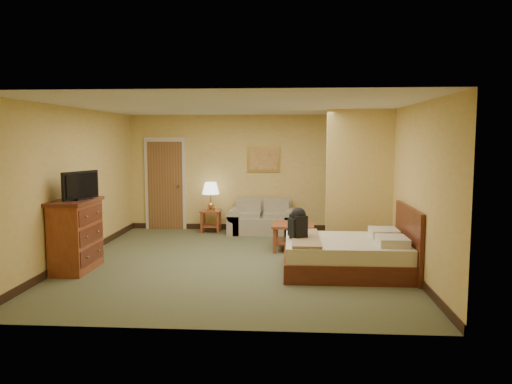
# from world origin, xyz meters

# --- Properties ---
(floor) EXTENTS (6.00, 6.00, 0.00)m
(floor) POSITION_xyz_m (0.00, 0.00, 0.00)
(floor) COLOR #515537
(floor) RESTS_ON ground
(ceiling) EXTENTS (6.00, 6.00, 0.00)m
(ceiling) POSITION_xyz_m (0.00, 0.00, 2.60)
(ceiling) COLOR white
(ceiling) RESTS_ON back_wall
(back_wall) EXTENTS (5.50, 0.02, 2.60)m
(back_wall) POSITION_xyz_m (0.00, 3.00, 1.30)
(back_wall) COLOR #D5B35B
(back_wall) RESTS_ON floor
(left_wall) EXTENTS (0.02, 6.00, 2.60)m
(left_wall) POSITION_xyz_m (-2.75, 0.00, 1.30)
(left_wall) COLOR #D5B35B
(left_wall) RESTS_ON floor
(right_wall) EXTENTS (0.02, 6.00, 2.60)m
(right_wall) POSITION_xyz_m (2.75, 0.00, 1.30)
(right_wall) COLOR #D5B35B
(right_wall) RESTS_ON floor
(partition) EXTENTS (1.20, 0.15, 2.60)m
(partition) POSITION_xyz_m (2.15, 0.93, 1.30)
(partition) COLOR #D5B35B
(partition) RESTS_ON floor
(door) EXTENTS (0.94, 0.16, 2.10)m
(door) POSITION_xyz_m (-1.95, 2.96, 1.03)
(door) COLOR beige
(door) RESTS_ON floor
(baseboard) EXTENTS (5.50, 0.02, 0.12)m
(baseboard) POSITION_xyz_m (0.00, 2.99, 0.06)
(baseboard) COLOR black
(baseboard) RESTS_ON floor
(loveseat) EXTENTS (1.50, 0.70, 0.76)m
(loveseat) POSITION_xyz_m (0.29, 2.57, 0.25)
(loveseat) COLOR gray
(loveseat) RESTS_ON floor
(side_table) EXTENTS (0.45, 0.45, 0.49)m
(side_table) POSITION_xyz_m (-0.86, 2.65, 0.33)
(side_table) COLOR maroon
(side_table) RESTS_ON floor
(table_lamp) EXTENTS (0.37, 0.37, 0.62)m
(table_lamp) POSITION_xyz_m (-0.86, 2.65, 0.96)
(table_lamp) COLOR #A8763D
(table_lamp) RESTS_ON side_table
(coffee_table) EXTENTS (0.79, 0.79, 0.49)m
(coffee_table) POSITION_xyz_m (0.96, 1.00, 0.35)
(coffee_table) COLOR maroon
(coffee_table) RESTS_ON floor
(wall_picture) EXTENTS (0.73, 0.04, 0.57)m
(wall_picture) POSITION_xyz_m (0.29, 2.97, 1.60)
(wall_picture) COLOR #B78E3F
(wall_picture) RESTS_ON back_wall
(dresser) EXTENTS (0.56, 1.06, 1.13)m
(dresser) POSITION_xyz_m (-2.48, -0.69, 0.57)
(dresser) COLOR maroon
(dresser) RESTS_ON floor
(tv) EXTENTS (0.31, 0.70, 0.45)m
(tv) POSITION_xyz_m (-2.38, -0.69, 1.34)
(tv) COLOR black
(tv) RESTS_ON dresser
(bed) EXTENTS (1.94, 1.61, 1.04)m
(bed) POSITION_xyz_m (1.82, -0.53, 0.29)
(bed) COLOR #4A1C11
(bed) RESTS_ON floor
(backpack) EXTENTS (0.29, 0.34, 0.50)m
(backpack) POSITION_xyz_m (1.02, -0.52, 0.77)
(backpack) COLOR black
(backpack) RESTS_ON bed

